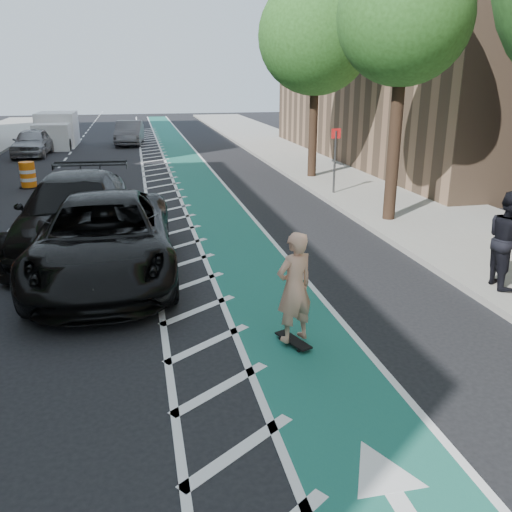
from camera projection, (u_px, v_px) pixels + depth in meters
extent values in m
plane|color=black|center=(114.00, 401.00, 7.49)|extent=(120.00, 120.00, 0.00)
cube|color=#195A50|center=(219.00, 216.00, 17.36)|extent=(2.00, 90.00, 0.01)
cube|color=silver|center=(172.00, 218.00, 17.05)|extent=(1.40, 90.00, 0.01)
cube|color=gray|center=(406.00, 204.00, 18.66)|extent=(5.00, 90.00, 0.15)
cube|color=gray|center=(338.00, 207.00, 18.16)|extent=(0.12, 90.00, 0.16)
cylinder|color=#382619|center=(394.00, 150.00, 15.81)|extent=(0.36, 0.36, 4.40)
sphere|color=#234C19|center=(404.00, 16.00, 14.67)|extent=(4.20, 4.20, 4.20)
cylinder|color=#382619|center=(310.00, 126.00, 23.22)|extent=(0.36, 0.36, 4.40)
sphere|color=#234C19|center=(313.00, 36.00, 22.08)|extent=(4.20, 4.20, 4.20)
cylinder|color=#4C4C4C|center=(335.00, 164.00, 19.77)|extent=(0.08, 0.08, 2.40)
cube|color=red|center=(336.00, 134.00, 19.42)|extent=(0.35, 0.02, 0.35)
cube|color=black|center=(293.00, 340.00, 9.03)|extent=(0.47, 0.80, 0.03)
cylinder|color=black|center=(280.00, 339.00, 9.21)|extent=(0.05, 0.07, 0.06)
cylinder|color=black|center=(288.00, 336.00, 9.29)|extent=(0.05, 0.07, 0.06)
cylinder|color=black|center=(299.00, 351.00, 8.80)|extent=(0.05, 0.07, 0.06)
cylinder|color=black|center=(306.00, 348.00, 8.88)|extent=(0.05, 0.07, 0.06)
imported|color=tan|center=(294.00, 287.00, 8.73)|extent=(0.79, 0.65, 1.86)
imported|color=black|center=(104.00, 238.00, 11.88)|extent=(3.05, 6.45, 1.78)
imported|color=black|center=(76.00, 213.00, 13.92)|extent=(3.10, 6.57, 1.85)
imported|color=gray|center=(32.00, 142.00, 30.11)|extent=(1.93, 4.45, 1.49)
imported|color=#5A595E|center=(129.00, 133.00, 35.10)|extent=(1.95, 4.65, 1.49)
imported|color=black|center=(508.00, 240.00, 10.90)|extent=(0.91, 1.08, 1.98)
cube|color=white|center=(58.00, 129.00, 34.52)|extent=(2.33, 3.34, 2.06)
cube|color=white|center=(52.00, 137.00, 32.30)|extent=(2.09, 1.69, 1.55)
cylinder|color=black|center=(36.00, 145.00, 31.87)|extent=(0.27, 0.73, 0.72)
cylinder|color=black|center=(68.00, 145.00, 32.22)|extent=(0.27, 0.73, 0.72)
cylinder|color=black|center=(46.00, 139.00, 35.33)|extent=(0.27, 0.73, 0.72)
cylinder|color=black|center=(76.00, 138.00, 35.67)|extent=(0.27, 0.73, 0.72)
cylinder|color=orange|center=(60.00, 195.00, 18.00)|extent=(0.59, 0.59, 1.02)
cylinder|color=silver|center=(60.00, 200.00, 18.05)|extent=(0.60, 0.60, 0.14)
cylinder|color=silver|center=(59.00, 190.00, 17.95)|extent=(0.60, 0.60, 0.14)
cylinder|color=black|center=(61.00, 209.00, 18.15)|extent=(0.75, 0.75, 0.05)
cylinder|color=orange|center=(28.00, 175.00, 21.56)|extent=(0.59, 0.59, 1.03)
cylinder|color=silver|center=(28.00, 179.00, 21.62)|extent=(0.61, 0.61, 0.14)
cylinder|color=silver|center=(27.00, 171.00, 21.52)|extent=(0.61, 0.61, 0.14)
cylinder|color=black|center=(30.00, 187.00, 21.72)|extent=(0.75, 0.75, 0.05)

